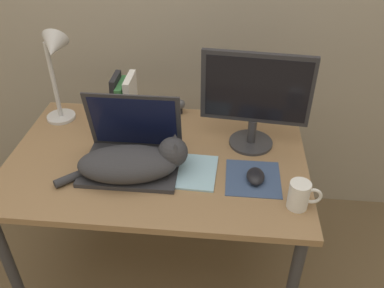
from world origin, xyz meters
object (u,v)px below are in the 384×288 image
object	(u,v)px
laptop	(132,152)
external_monitor	(255,97)
computer_mouse	(255,176)
desk_lamp	(55,63)
notepad	(191,171)
book_row	(124,100)
webcam	(180,105)
mug	(300,195)
cat	(134,162)

from	to	relation	value
laptop	external_monitor	xyz separation A→B (m)	(0.47, 0.18, 0.17)
computer_mouse	desk_lamp	world-z (taller)	desk_lamp
laptop	notepad	world-z (taller)	laptop
book_row	webcam	distance (m)	0.26
mug	external_monitor	bearing A→B (deg)	113.08
webcam	book_row	bearing A→B (deg)	-162.34
cat	desk_lamp	size ratio (longest dim) A/B	1.11
notepad	mug	bearing A→B (deg)	-21.07
external_monitor	book_row	world-z (taller)	external_monitor
cat	computer_mouse	size ratio (longest dim) A/B	4.95
webcam	laptop	bearing A→B (deg)	-109.58
desk_lamp	mug	distance (m)	1.12
cat	book_row	xyz separation A→B (m)	(-0.13, 0.40, 0.04)
computer_mouse	mug	world-z (taller)	mug
book_row	webcam	world-z (taller)	book_row
computer_mouse	desk_lamp	xyz separation A→B (m)	(-0.85, 0.33, 0.27)
computer_mouse	notepad	xyz separation A→B (m)	(-0.25, 0.03, -0.02)
external_monitor	webcam	world-z (taller)	external_monitor
cat	desk_lamp	distance (m)	0.57
computer_mouse	desk_lamp	size ratio (longest dim) A/B	0.22
cat	desk_lamp	xyz separation A→B (m)	(-0.39, 0.35, 0.23)
book_row	notepad	bearing A→B (deg)	-46.83
desk_lamp	mug	size ratio (longest dim) A/B	3.78
external_monitor	webcam	distance (m)	0.43
laptop	desk_lamp	xyz separation A→B (m)	(-0.37, 0.27, 0.24)
mug	laptop	bearing A→B (deg)	163.51
laptop	notepad	distance (m)	0.24
notepad	external_monitor	bearing A→B (deg)	42.41
desk_lamp	webcam	size ratio (longest dim) A/B	6.17
external_monitor	notepad	xyz separation A→B (m)	(-0.23, -0.21, -0.22)
laptop	book_row	xyz separation A→B (m)	(-0.10, 0.32, 0.05)
notepad	desk_lamp	bearing A→B (deg)	152.91
external_monitor	laptop	bearing A→B (deg)	-158.98
laptop	notepad	size ratio (longest dim) A/B	1.69
external_monitor	mug	xyz separation A→B (m)	(0.16, -0.36, -0.17)
desk_lamp	mug	xyz separation A→B (m)	(0.99, -0.46, -0.24)
cat	external_monitor	distance (m)	0.54
notepad	webcam	distance (m)	0.45
cat	book_row	distance (m)	0.42
book_row	webcam	bearing A→B (deg)	17.66
webcam	cat	bearing A→B (deg)	-103.92
external_monitor	book_row	bearing A→B (deg)	165.96
external_monitor	notepad	distance (m)	0.39
laptop	book_row	world-z (taller)	laptop
computer_mouse	mug	distance (m)	0.19
desk_lamp	notepad	xyz separation A→B (m)	(0.60, -0.31, -0.29)
webcam	computer_mouse	bearing A→B (deg)	-53.68
cat	webcam	size ratio (longest dim) A/B	6.85
external_monitor	desk_lamp	world-z (taller)	desk_lamp
mug	notepad	bearing A→B (deg)	158.93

